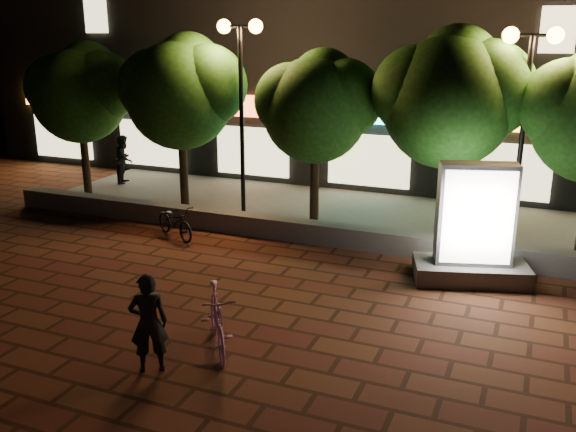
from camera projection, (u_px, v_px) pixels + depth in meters
The scene contains 15 objects.
ground at pixel (194, 297), 12.08m from camera, with size 80.00×80.00×0.00m, color #562F1B.
retaining_wall at pixel (276, 227), 15.55m from camera, with size 16.00×0.45×0.50m, color slate.
sidewalk at pixel (311, 210), 17.82m from camera, with size 16.00×5.00×0.08m, color slate.
building_block at pixel (376, 30), 22.15m from camera, with size 28.00×8.12×11.30m.
tree_far_left at pixel (82, 90), 18.51m from camera, with size 3.36×2.80×4.63m.
tree_left at pixel (182, 88), 17.19m from camera, with size 3.60×3.00×4.89m.
tree_mid at pixel (318, 103), 15.79m from camera, with size 3.24×2.70×4.50m.
tree_right at pixel (452, 94), 14.48m from camera, with size 3.72×3.10×5.07m.
street_lamp_left at pixel (241, 69), 16.08m from camera, with size 1.26×0.36×5.18m.
street_lamp_right at pixel (528, 82), 13.55m from camera, with size 1.26×0.36×4.98m.
ad_kiosk at pixel (474, 234), 12.64m from camera, with size 2.51×1.74×2.47m.
scooter_pink at pixel (217, 320), 9.93m from camera, with size 0.50×1.79×1.07m, color #D281BD.
rider at pixel (149, 323), 9.27m from camera, with size 0.57×0.38×1.58m, color black.
scooter_parked at pixel (175, 221), 15.46m from camera, with size 0.56×1.62×0.85m, color black.
pedestrian at pixel (124, 159), 20.65m from camera, with size 0.78×0.61×1.60m, color black.
Camera 1 is at (5.94, -9.58, 4.97)m, focal length 38.77 mm.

